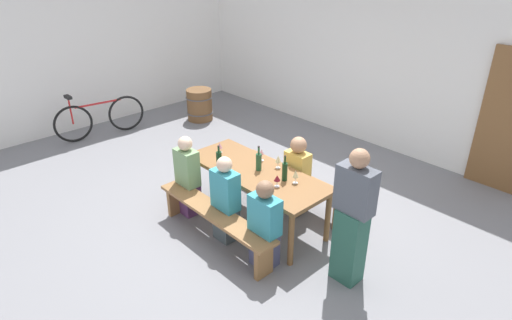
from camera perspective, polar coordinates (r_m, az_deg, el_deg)
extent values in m
plane|color=slate|center=(5.89, 0.00, -7.86)|extent=(24.00, 24.00, 0.00)
cube|color=white|center=(7.78, 19.01, 12.34)|extent=(14.00, 0.20, 3.20)
cube|color=white|center=(9.23, -21.91, 13.95)|extent=(0.20, 7.18, 3.20)
cube|color=brown|center=(7.15, 30.71, 4.18)|extent=(0.90, 0.06, 2.10)
cube|color=brown|center=(5.51, 0.00, -1.63)|extent=(2.02, 0.78, 0.05)
cylinder|color=brown|center=(6.15, -8.22, -2.69)|extent=(0.07, 0.07, 0.70)
cylinder|color=brown|center=(4.96, 4.64, -10.42)|extent=(0.07, 0.07, 0.70)
cylinder|color=brown|center=(6.50, -3.48, -0.76)|extent=(0.07, 0.07, 0.70)
cylinder|color=brown|center=(5.39, 9.46, -7.42)|extent=(0.07, 0.07, 0.70)
cube|color=olive|center=(5.28, -5.52, -6.87)|extent=(1.92, 0.30, 0.04)
cube|color=olive|center=(6.01, -10.53, -5.27)|extent=(0.06, 0.24, 0.41)
cube|color=olive|center=(4.88, 1.01, -13.19)|extent=(0.06, 0.24, 0.41)
cube|color=olive|center=(6.08, 4.76, -1.97)|extent=(1.92, 0.30, 0.04)
cube|color=olive|center=(6.73, -0.72, -1.10)|extent=(0.06, 0.24, 0.41)
cube|color=olive|center=(5.75, 11.05, -6.91)|extent=(0.06, 0.24, 0.41)
cylinder|color=#143319|center=(5.23, 3.81, -1.57)|extent=(0.07, 0.07, 0.23)
cylinder|color=#143319|center=(5.16, 3.87, 0.01)|extent=(0.02, 0.02, 0.09)
cylinder|color=black|center=(5.13, 3.88, 0.52)|extent=(0.03, 0.03, 0.01)
cylinder|color=#143319|center=(5.50, -4.90, -0.07)|extent=(0.07, 0.07, 0.24)
cylinder|color=#143319|center=(5.44, -4.96, 1.41)|extent=(0.03, 0.03, 0.08)
cylinder|color=black|center=(5.42, -4.98, 1.82)|extent=(0.03, 0.03, 0.01)
cylinder|color=#234C2D|center=(5.46, 0.36, -0.28)|extent=(0.07, 0.07, 0.22)
cylinder|color=#234C2D|center=(5.39, 0.36, 1.24)|extent=(0.03, 0.03, 0.10)
cylinder|color=black|center=(5.37, 0.36, 1.76)|extent=(0.03, 0.03, 0.01)
cylinder|color=silver|center=(5.15, 2.78, -3.47)|extent=(0.06, 0.06, 0.01)
cylinder|color=silver|center=(5.13, 2.79, -3.09)|extent=(0.01, 0.01, 0.07)
cone|color=maroon|center=(5.09, 2.81, -2.38)|extent=(0.08, 0.08, 0.07)
cylinder|color=silver|center=(5.99, -4.80, 1.02)|extent=(0.06, 0.06, 0.01)
cylinder|color=silver|center=(5.98, -4.81, 1.31)|extent=(0.01, 0.01, 0.06)
cone|color=#D18C93|center=(5.95, -4.84, 1.96)|extent=(0.07, 0.07, 0.09)
cylinder|color=silver|center=(5.75, 0.73, -0.03)|extent=(0.06, 0.06, 0.01)
cylinder|color=silver|center=(5.73, 0.74, 0.38)|extent=(0.01, 0.01, 0.09)
cone|color=#D18C93|center=(5.69, 0.74, 1.10)|extent=(0.06, 0.06, 0.07)
cylinder|color=silver|center=(5.57, 2.92, -1.01)|extent=(0.06, 0.06, 0.01)
cylinder|color=silver|center=(5.55, 2.93, -0.63)|extent=(0.01, 0.01, 0.08)
cone|color=beige|center=(5.51, 2.95, 0.15)|extent=(0.08, 0.08, 0.09)
cylinder|color=silver|center=(5.23, 5.20, -3.02)|extent=(0.06, 0.06, 0.01)
cylinder|color=silver|center=(5.21, 5.22, -2.62)|extent=(0.01, 0.01, 0.08)
cone|color=beige|center=(5.17, 5.26, -1.81)|extent=(0.07, 0.07, 0.09)
cube|color=#582E5B|center=(5.98, -8.78, -5.01)|extent=(0.25, 0.24, 0.45)
cube|color=#729966|center=(5.75, -9.11, -0.96)|extent=(0.33, 0.20, 0.50)
sphere|color=beige|center=(5.60, -9.36, 2.17)|extent=(0.19, 0.19, 0.19)
cube|color=#414B4F|center=(5.44, -3.92, -8.26)|extent=(0.26, 0.24, 0.45)
cube|color=teal|center=(5.19, -4.08, -3.96)|extent=(0.35, 0.20, 0.50)
sphere|color=beige|center=(5.02, -4.21, -0.60)|extent=(0.19, 0.19, 0.19)
cube|color=#434462|center=(5.03, 1.12, -11.51)|extent=(0.27, 0.24, 0.45)
cube|color=teal|center=(4.77, 1.17, -7.26)|extent=(0.37, 0.20, 0.45)
sphere|color=#846047|center=(4.60, 1.20, -3.91)|extent=(0.20, 0.20, 0.20)
cube|color=#403B33|center=(5.96, 5.31, -4.93)|extent=(0.24, 0.24, 0.45)
cube|color=gold|center=(5.74, 5.49, -1.06)|extent=(0.32, 0.20, 0.46)
sphere|color=#A87A5B|center=(5.59, 5.64, 2.00)|extent=(0.22, 0.22, 0.22)
cube|color=#275647|center=(4.82, 12.21, -11.00)|extent=(0.30, 0.24, 0.88)
cube|color=#4C515B|center=(4.44, 13.05, -3.89)|extent=(0.40, 0.20, 0.50)
sphere|color=#A87A5B|center=(4.27, 13.53, 0.20)|extent=(0.20, 0.20, 0.20)
cylinder|color=brown|center=(9.18, -7.47, 7.27)|extent=(0.52, 0.52, 0.65)
torus|color=#4C4C51|center=(9.13, -7.53, 8.24)|extent=(0.56, 0.56, 0.02)
torus|color=#4C4C51|center=(9.23, -7.41, 6.31)|extent=(0.56, 0.56, 0.02)
torus|color=black|center=(8.92, -16.76, 5.94)|extent=(0.15, 0.70, 0.70)
torus|color=black|center=(8.70, -22.98, 4.40)|extent=(0.15, 0.70, 0.70)
cylinder|color=#B21E1E|center=(8.70, -20.14, 7.02)|extent=(0.16, 0.85, 0.04)
cylinder|color=#B21E1E|center=(8.62, -23.27, 5.93)|extent=(0.03, 0.03, 0.50)
cube|color=black|center=(8.53, -23.60, 7.62)|extent=(0.20, 0.08, 0.05)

